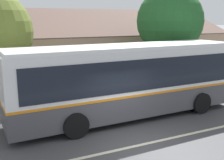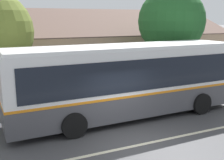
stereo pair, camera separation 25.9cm
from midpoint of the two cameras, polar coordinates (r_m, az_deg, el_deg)
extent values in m
plane|color=#424244|center=(10.39, 6.26, -13.00)|extent=(300.00, 300.00, 0.00)
cube|color=gray|center=(15.48, -5.20, -4.06)|extent=(60.00, 3.00, 0.15)
cube|color=beige|center=(10.39, 6.26, -12.98)|extent=(60.00, 0.16, 0.01)
cube|color=tan|center=(23.88, -5.53, 5.49)|extent=(21.98, 10.44, 3.21)
cube|color=brown|center=(21.26, -3.31, 11.65)|extent=(22.58, 5.28, 2.09)
cube|color=brown|center=(26.19, -7.58, 11.69)|extent=(22.58, 5.28, 2.09)
cube|color=tan|center=(23.54, -21.15, 14.51)|extent=(0.70, 0.70, 1.20)
cube|color=black|center=(23.24, 17.32, 5.20)|extent=(1.10, 0.06, 1.30)
cube|color=#4C3323|center=(20.69, 8.06, 2.82)|extent=(1.00, 0.06, 2.10)
cube|color=#47474C|center=(12.95, 3.63, -4.10)|extent=(10.85, 2.75, 1.00)
cube|color=orange|center=(12.80, 3.67, -1.75)|extent=(10.87, 2.77, 0.10)
cube|color=white|center=(12.60, 3.73, 2.45)|extent=(10.85, 2.75, 1.80)
cube|color=white|center=(12.47, 3.79, 6.81)|extent=(10.63, 2.62, 0.12)
cube|color=black|center=(13.72, 1.10, 2.86)|extent=(9.93, 0.26, 1.30)
cube|color=black|center=(11.56, 6.82, 0.98)|extent=(9.93, 0.26, 1.30)
cube|color=black|center=(15.98, 20.88, 3.41)|extent=(0.09, 2.20, 1.30)
cube|color=black|center=(15.89, 21.12, 6.48)|extent=(0.08, 1.75, 0.24)
cube|color=black|center=(16.34, 20.45, -2.74)|extent=(0.14, 2.50, 0.28)
cube|color=#192D99|center=(13.48, -4.05, -3.44)|extent=(3.02, 0.10, 0.70)
cube|color=black|center=(16.16, 14.50, 1.68)|extent=(0.90, 0.05, 2.55)
cylinder|color=black|center=(15.83, 11.96, -2.31)|extent=(1.01, 0.30, 1.00)
cylinder|color=black|center=(14.03, 18.23, -4.58)|extent=(1.01, 0.30, 1.00)
cylinder|color=black|center=(13.05, -10.63, -5.42)|extent=(1.01, 0.30, 1.00)
cylinder|color=black|center=(10.79, -7.01, -9.13)|extent=(1.01, 0.30, 1.00)
cube|color=brown|center=(14.64, -14.33, -3.23)|extent=(1.54, 0.10, 0.04)
cube|color=brown|center=(14.50, -14.23, -3.37)|extent=(1.54, 0.10, 0.04)
cube|color=brown|center=(14.36, -14.12, -3.52)|extent=(1.54, 0.10, 0.04)
cube|color=brown|center=(14.17, -14.09, -2.48)|extent=(1.54, 0.04, 0.10)
cube|color=brown|center=(14.13, -14.12, -1.93)|extent=(1.54, 0.04, 0.10)
cube|color=black|center=(14.68, -11.81, -3.98)|extent=(0.08, 0.43, 0.45)
cube|color=black|center=(14.47, -16.59, -4.47)|extent=(0.08, 0.43, 0.45)
cylinder|color=#4C3828|center=(18.75, 11.98, 2.96)|extent=(0.38, 0.38, 2.92)
sphere|color=#235B28|center=(18.51, 12.38, 11.62)|extent=(4.21, 4.21, 4.21)
sphere|color=#235B28|center=(18.78, 11.55, 9.74)|extent=(2.35, 2.35, 2.35)
camera|label=1|loc=(0.13, -89.47, 0.12)|focal=45.00mm
camera|label=2|loc=(0.13, 90.53, -0.12)|focal=45.00mm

